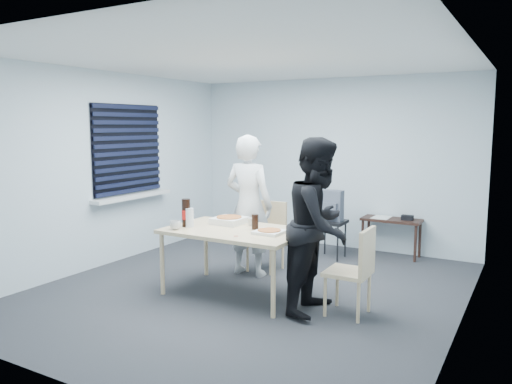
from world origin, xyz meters
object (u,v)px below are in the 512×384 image
Objects in this scene: person_black at (319,226)px; mug_a at (175,225)px; chair_far at (268,231)px; backpack at (331,206)px; mug_b at (251,222)px; side_table at (391,224)px; soda_bottle at (186,213)px; dining_table at (235,234)px; chair_right at (356,266)px; stool at (331,228)px; person_white at (249,205)px.

mug_a is (-1.57, -0.32, -0.10)m from person_black.
backpack is at bearing 60.02° from chair_far.
side_table is at bearing 64.95° from mug_b.
chair_far is 1.49m from mug_a.
backpack is 2.32m from soda_bottle.
chair_far is 2.79× the size of soda_bottle.
person_black is 14.39× the size of mug_a.
person_black is (1.00, -0.02, 0.20)m from dining_table.
person_black is at bearing -42.99° from chair_far.
backpack is (-1.01, 1.93, 0.24)m from chair_right.
person_black is at bearing -94.67° from backpack.
chair_right is at bearing -33.80° from chair_far.
backpack is at bearing 79.20° from dining_table.
mug_b is at bearing 73.95° from person_black.
backpack reaches higher than stool.
chair_far is at bearing -142.30° from backpack.
stool is at bearing 67.68° from backpack.
stool is 4.42× the size of mug_a.
person_white is at bearing 70.30° from soda_bottle.
mug_b is at bearing 123.33° from person_white.
side_table is 2.48m from mug_b.
stool is at bearing 60.38° from chair_far.
person_black is (1.15, -1.07, 0.37)m from chair_far.
chair_far reaches higher than mug_a.
mug_a is 0.22m from soda_bottle.
person_white is at bearing -116.58° from stool.
person_black is 1.61m from mug_a.
chair_far is 0.50× the size of person_black.
person_black is at bearing 4.80° from soda_bottle.
dining_table is 2.80× the size of stool.
stool is at bearing 67.82° from mug_a.
side_table is 0.88m from stool.
soda_bottle is at bearing -136.29° from backpack.
person_white is at bearing 123.33° from mug_b.
soda_bottle is at bearing 94.80° from person_black.
soda_bottle is (-0.62, -0.40, 0.11)m from mug_b.
mug_a is (-0.57, -0.34, 0.11)m from dining_table.
chair_right is 2.47m from side_table.
person_black reaches higher than side_table.
side_table is 2.61× the size of soda_bottle.
chair_right reaches higher than side_table.
side_table is (1.24, 1.43, -0.04)m from chair_far.
mug_a reaches higher than mug_b.
dining_table is at bearing -102.15° from mug_b.
backpack is at bearing -116.82° from person_white.
person_white reaches higher than soda_bottle.
chair_right is at bearing 5.25° from soda_bottle.
mug_b is at bearing -75.78° from chair_far.
dining_table reaches higher than stool.
backpack is (-0.63, 1.98, -0.13)m from person_black.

